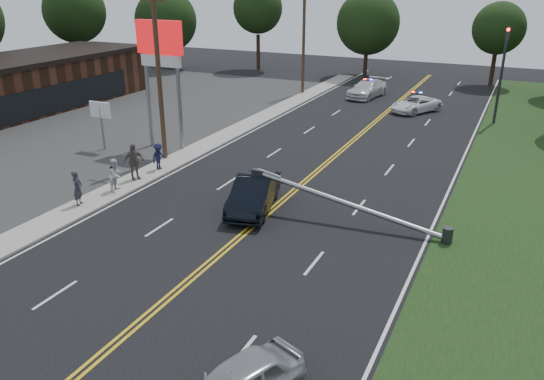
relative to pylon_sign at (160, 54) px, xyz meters
The scene contains 22 objects.
ground 18.50m from the pylon_sign, 53.13° to the right, with size 120.00×120.00×0.00m, color black.
parking_lot 11.92m from the pylon_sign, 157.17° to the right, with size 25.00×60.00×0.01m, color #2D2D2D.
sidewalk 7.46m from the pylon_sign, 62.30° to the right, with size 1.80×70.00×0.12m, color #9F9A90.
centerline_yellow 12.73m from the pylon_sign, 20.85° to the right, with size 0.36×80.00×0.00m, color gold.
pylon_sign is the anchor object (origin of this frame).
small_sign 5.45m from the pylon_sign, 150.26° to the right, with size 1.60×0.14×3.10m.
traffic_signal 24.75m from the pylon_sign, 40.39° to the left, with size 0.28×0.41×7.05m.
fallen_streetlight 16.66m from the pylon_sign, 22.22° to the right, with size 9.36×0.44×1.91m.
utility_pole_mid 2.55m from the pylon_sign, 56.98° to the right, with size 1.60×0.28×10.00m.
utility_pole_far 20.06m from the pylon_sign, 86.28° to the left, with size 1.60×0.28×10.00m.
tree_3 31.00m from the pylon_sign, 143.68° to the left, with size 6.66×6.66×10.27m.
tree_4 32.88m from the pylon_sign, 125.58° to the left, with size 7.28×7.28×9.27m.
tree_5 32.29m from the pylon_sign, 106.26° to the left, with size 5.74×5.74×9.91m.
tree_6 32.26m from the pylon_sign, 83.00° to the left, with size 6.85×6.85×9.20m.
tree_7 36.48m from the pylon_sign, 61.77° to the left, with size 5.12×5.12×8.25m.
crashed_sedan 12.66m from the pylon_sign, 33.25° to the right, with size 1.72×4.93×1.63m, color black.
emergency_a 21.88m from the pylon_sign, 53.51° to the left, with size 2.11×4.57×1.27m, color white.
emergency_b 22.93m from the pylon_sign, 70.78° to the left, with size 2.20×5.40×1.57m, color silver.
bystander_a 11.15m from the pylon_sign, 78.89° to the right, with size 0.63×0.41×1.72m, color #2A2B33.
bystander_b 9.32m from the pylon_sign, 73.05° to the right, with size 0.83×0.64×1.70m, color silver.
bystander_c 6.83m from the pylon_sign, 59.60° to the right, with size 0.99×0.57×1.53m, color #161939.
bystander_d 7.86m from the pylon_sign, 70.29° to the right, with size 1.18×0.49×2.02m, color #62554F.
Camera 1 is at (10.03, -13.05, 10.36)m, focal length 35.00 mm.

